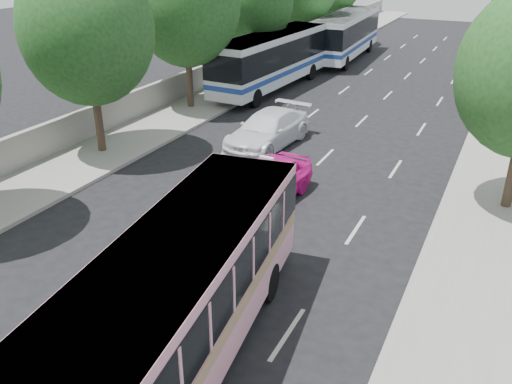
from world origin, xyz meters
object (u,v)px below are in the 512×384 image
Objects in this scene: pink_taxi at (266,182)px; tour_coach_rear at (346,32)px; tour_coach_front at (272,56)px; pink_bus at (179,291)px; white_pickup at (268,130)px.

tour_coach_rear is (-5.49, 27.25, 1.35)m from pink_taxi.
tour_coach_front is 1.00× the size of tour_coach_rear.
tour_coach_front is at bearing 118.44° from pink_taxi.
pink_bus is 8.92m from pink_taxi.
tour_coach_rear is (-7.39, 35.88, 0.15)m from pink_bus.
tour_coach_rear reaches higher than white_pickup.
tour_coach_rear is (1.34, 11.72, 0.01)m from tour_coach_front.
pink_bus is 1.87× the size of white_pickup.
pink_taxi is (-1.90, 8.63, -1.21)m from pink_bus.
pink_bus is 25.69m from tour_coach_front.
tour_coach_front reaches higher than pink_bus.
tour_coach_front is at bearing 102.32° from pink_bus.
pink_taxi is 27.83m from tour_coach_rear.
pink_taxi is 0.40× the size of tour_coach_front.
white_pickup is 10.92m from tour_coach_front.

